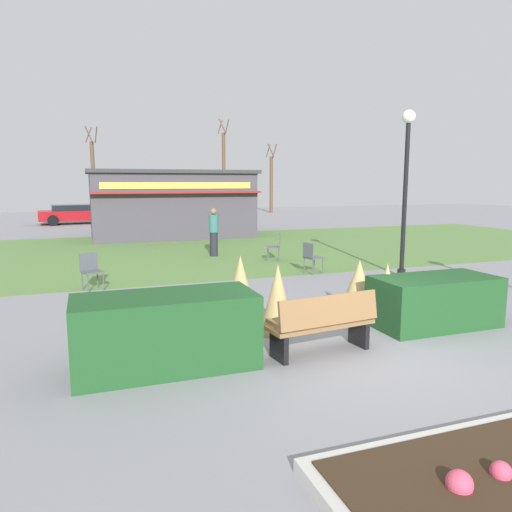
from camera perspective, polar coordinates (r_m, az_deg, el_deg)
ground_plane at (r=7.70m, az=12.51°, el=-11.05°), size 80.00×80.00×0.00m
lawn_patch at (r=18.53m, az=-7.27°, el=0.73°), size 36.00×12.00×0.01m
park_bench at (r=7.32m, az=8.08°, el=-8.03°), size 1.75×0.72×0.95m
hedge_left at (r=6.86m, az=-10.74°, el=-8.88°), size 2.51×1.10×1.05m
hedge_right at (r=9.25m, az=20.57°, el=-5.11°), size 2.24×1.10×0.91m
ornamental_grass_behind_left at (r=8.45m, az=-1.87°, el=-4.36°), size 0.73×0.73×1.33m
ornamental_grass_behind_right at (r=8.18m, az=2.61°, el=-5.18°), size 0.62×0.62×1.23m
ornamental_grass_behind_center at (r=9.54m, az=12.23°, el=-3.73°), size 0.80×0.80×1.10m
ornamental_grass_behind_far at (r=9.25m, az=15.37°, el=-4.21°), size 0.57×0.57×1.11m
lamppost_mid at (r=13.65m, az=17.53°, el=9.34°), size 0.36×0.36×4.49m
trash_bin at (r=7.43m, az=-13.35°, el=-8.18°), size 0.52×0.52×0.90m
food_kiosk at (r=23.36m, az=-10.13°, el=6.22°), size 7.65×4.65×3.15m
cafe_chair_west at (r=12.21m, az=-19.18°, el=-1.40°), size 0.56×0.56×0.89m
cafe_chair_east at (r=15.84m, az=2.42°, el=1.34°), size 0.58×0.58×0.89m
cafe_chair_center at (r=13.67m, az=6.63°, el=0.09°), size 0.53×0.53×0.89m
person_strolling at (r=16.83m, az=-5.09°, el=2.89°), size 0.34×0.34×1.69m
parked_car_west_slot at (r=32.05m, az=-20.99°, el=4.76°), size 4.36×2.37×1.20m
tree_left_bg at (r=41.16m, az=1.84°, el=8.76°), size 0.91×0.96×5.81m
tree_right_bg at (r=39.26m, az=-3.88°, el=10.01°), size 0.91×0.96×7.56m
tree_center_bg at (r=36.85m, az=-18.90°, el=8.84°), size 0.91×0.96×6.53m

